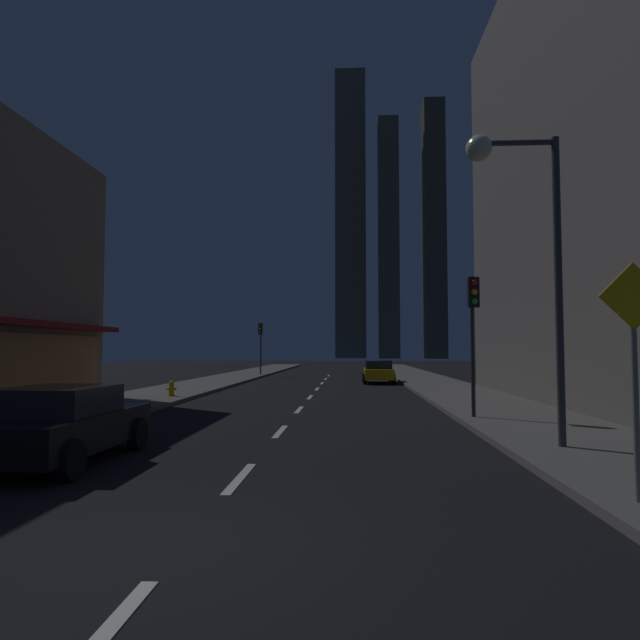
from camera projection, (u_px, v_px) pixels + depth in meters
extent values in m
cube|color=black|center=(324.00, 382.00, 37.82)|extent=(78.00, 136.00, 0.10)
cube|color=#605E59|center=(426.00, 380.00, 37.44)|extent=(4.00, 76.00, 0.15)
cube|color=#605E59|center=(224.00, 379.00, 38.22)|extent=(4.00, 76.00, 0.15)
cube|color=silver|center=(240.00, 478.00, 9.11)|extent=(0.16, 2.20, 0.01)
cube|color=silver|center=(280.00, 432.00, 14.30)|extent=(0.16, 2.20, 0.01)
cube|color=silver|center=(299.00, 410.00, 19.48)|extent=(0.16, 2.20, 0.01)
cube|color=silver|center=(310.00, 397.00, 24.67)|extent=(0.16, 2.20, 0.01)
cube|color=silver|center=(317.00, 389.00, 29.85)|extent=(0.16, 2.20, 0.01)
cube|color=silver|center=(322.00, 383.00, 35.03)|extent=(0.16, 2.20, 0.01)
cube|color=silver|center=(326.00, 379.00, 40.22)|extent=(0.16, 2.20, 0.01)
cube|color=silver|center=(329.00, 376.00, 45.40)|extent=(0.16, 2.20, 0.01)
cube|color=brown|center=(350.00, 214.00, 145.54)|extent=(8.02, 5.61, 76.71)
cube|color=#4D493A|center=(388.00, 238.00, 140.66)|extent=(5.04, 6.77, 61.73)
cube|color=#444133|center=(434.00, 229.00, 137.47)|extent=(5.20, 7.34, 64.82)
cube|color=#484436|center=(507.00, 235.00, 129.91)|extent=(6.13, 5.93, 58.72)
cube|color=black|center=(64.00, 430.00, 10.39)|extent=(1.80, 4.20, 0.65)
cube|color=black|center=(59.00, 401.00, 10.22)|extent=(1.64, 2.00, 0.55)
cylinder|color=black|center=(58.00, 433.00, 11.82)|extent=(0.22, 0.68, 0.68)
cylinder|color=black|center=(138.00, 434.00, 11.72)|extent=(0.22, 0.68, 0.68)
cylinder|color=black|center=(71.00, 460.00, 8.93)|extent=(0.22, 0.68, 0.68)
sphere|color=white|center=(87.00, 415.00, 12.47)|extent=(0.18, 0.18, 0.18)
sphere|color=white|center=(135.00, 415.00, 12.41)|extent=(0.18, 0.18, 0.18)
cube|color=gold|center=(378.00, 374.00, 35.24)|extent=(1.80, 4.20, 0.65)
cube|color=black|center=(378.00, 365.00, 35.07)|extent=(1.64, 2.00, 0.55)
cylinder|color=black|center=(364.00, 377.00, 36.67)|extent=(0.22, 0.68, 0.68)
cylinder|color=black|center=(390.00, 377.00, 36.57)|extent=(0.22, 0.68, 0.68)
cylinder|color=black|center=(365.00, 379.00, 33.88)|extent=(0.22, 0.68, 0.68)
cylinder|color=black|center=(394.00, 379.00, 33.78)|extent=(0.22, 0.68, 0.68)
sphere|color=white|center=(369.00, 372.00, 37.32)|extent=(0.18, 0.18, 0.18)
sphere|color=white|center=(385.00, 372.00, 37.25)|extent=(0.18, 0.18, 0.18)
cylinder|color=gold|center=(171.00, 390.00, 23.65)|extent=(0.22, 0.22, 0.55)
sphere|color=gold|center=(172.00, 383.00, 23.67)|extent=(0.21, 0.21, 0.21)
cylinder|color=gold|center=(171.00, 395.00, 23.64)|extent=(0.30, 0.30, 0.06)
cylinder|color=gold|center=(168.00, 389.00, 23.66)|extent=(0.10, 0.10, 0.10)
cylinder|color=gold|center=(175.00, 389.00, 23.64)|extent=(0.10, 0.10, 0.10)
cylinder|color=#2D2D2D|center=(473.00, 346.00, 16.42)|extent=(0.12, 0.12, 4.20)
cube|color=black|center=(473.00, 292.00, 16.31)|extent=(0.32, 0.24, 0.90)
sphere|color=red|center=(474.00, 282.00, 16.20)|extent=(0.18, 0.18, 0.18)
sphere|color=#F2B20C|center=(474.00, 292.00, 16.18)|extent=(0.18, 0.18, 0.18)
sphere|color=#19D833|center=(474.00, 301.00, 16.17)|extent=(0.18, 0.18, 0.18)
cylinder|color=#2D2D2D|center=(261.00, 349.00, 44.68)|extent=(0.12, 0.12, 4.20)
cube|color=black|center=(260.00, 329.00, 44.57)|extent=(0.32, 0.24, 0.90)
sphere|color=red|center=(260.00, 325.00, 44.45)|extent=(0.18, 0.18, 0.18)
sphere|color=#F2B20C|center=(260.00, 329.00, 44.44)|extent=(0.18, 0.18, 0.18)
sphere|color=#19D833|center=(260.00, 332.00, 44.42)|extent=(0.18, 0.18, 0.18)
cylinder|color=#38383D|center=(559.00, 290.00, 11.46)|extent=(0.16, 0.16, 6.50)
cylinder|color=#38383D|center=(517.00, 143.00, 11.68)|extent=(1.60, 0.12, 0.12)
sphere|color=#FCF7CC|center=(479.00, 148.00, 11.72)|extent=(0.56, 0.56, 0.56)
cylinder|color=slate|center=(636.00, 410.00, 7.22)|extent=(0.08, 0.08, 2.40)
cube|color=yellow|center=(633.00, 296.00, 7.27)|extent=(0.91, 0.03, 0.91)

